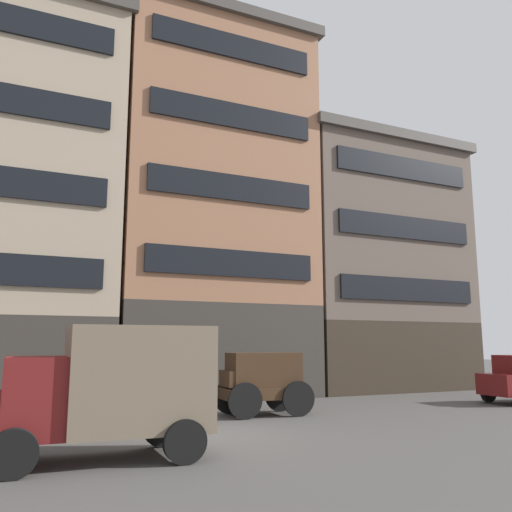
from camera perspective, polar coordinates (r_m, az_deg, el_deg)
ground_plane at (r=14.32m, az=-5.90°, el=-18.38°), size 120.00×120.00×0.00m
building_center_left at (r=24.17m, az=-25.03°, el=5.43°), size 8.69×7.29×16.04m
building_center_right at (r=25.69m, az=-5.38°, el=5.12°), size 9.18×7.29×17.24m
building_far_right at (r=29.52m, az=11.49°, el=-0.92°), size 9.78×7.29×12.90m
cargo_wagon at (r=17.75m, az=0.66°, el=-12.94°), size 2.98×1.66×1.98m
draft_horse at (r=16.68m, az=-8.74°, el=-12.64°), size 2.35×0.70×2.30m
delivery_truck_far at (r=11.44m, az=-15.42°, el=-13.22°), size 4.40×2.25×2.62m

